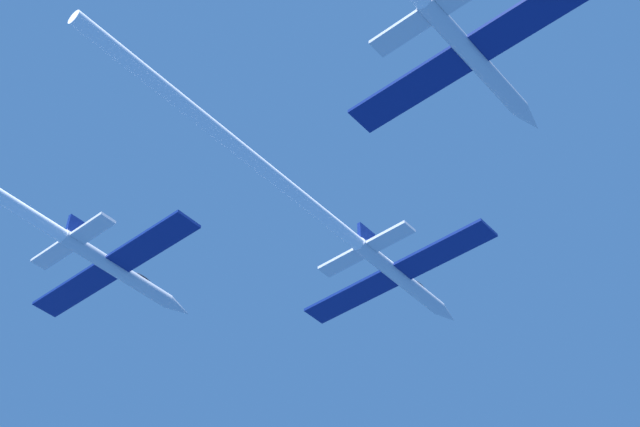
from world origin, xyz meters
TOP-DOWN VIEW (x-y plane):
  - jet_lead at (-0.39, -10.65)m, footprint 18.71×43.41m
  - jet_left_wing at (-17.98, -28.97)m, footprint 18.71×47.94m

SIDE VIEW (x-z plane):
  - jet_left_wing at x=-17.98m, z-range -2.01..1.09m
  - jet_lead at x=-0.39m, z-range -1.88..1.22m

